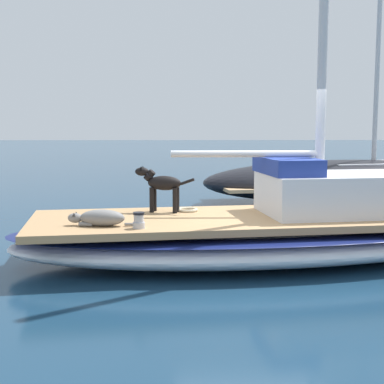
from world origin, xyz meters
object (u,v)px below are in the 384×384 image
dog_grey (100,218)px  coiled_rope (187,210)px  moored_boat_port_side (345,179)px  deck_winch (139,221)px  sailboat_main (260,237)px  dog_black (161,185)px

dog_grey → coiled_rope: size_ratio=2.94×
dog_grey → moored_boat_port_side: (-6.90, 5.33, -0.20)m
dog_grey → deck_winch: 0.56m
dog_grey → coiled_rope: dog_grey is taller
sailboat_main → dog_black: 1.67m
sailboat_main → coiled_rope: 1.19m
deck_winch → coiled_rope: 1.53m
sailboat_main → deck_winch: (0.96, -1.70, 0.42)m
sailboat_main → deck_winch: 2.00m
deck_winch → moored_boat_port_side: 8.55m
dog_grey → sailboat_main: bearing=109.5°
sailboat_main → moored_boat_port_side: (-6.11, 3.10, 0.23)m
dog_black → coiled_rope: size_ratio=2.86×
deck_winch → moored_boat_port_side: (-7.07, 4.80, -0.19)m
deck_winch → dog_grey: bearing=-108.1°
coiled_rope → moored_boat_port_side: bearing=143.8°
sailboat_main → dog_grey: (0.79, -2.23, 0.43)m
dog_black → dog_grey: bearing=-34.3°
sailboat_main → coiled_rope: size_ratio=23.19×
deck_winch → coiled_rope: deck_winch is taller
dog_grey → deck_winch: bearing=71.9°
dog_black → moored_boat_port_side: size_ratio=0.12×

